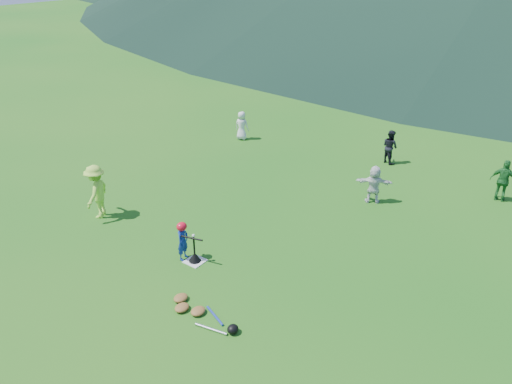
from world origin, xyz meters
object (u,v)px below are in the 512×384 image
Objects in this scene: batting_tee at (195,257)px; equipment_pile at (198,311)px; home_plate at (195,261)px; adult_coach at (97,192)px; fielder_a at (242,126)px; fielder_d at (374,184)px; fielder_c at (504,181)px; fielder_b at (390,147)px; batter_child at (183,241)px.

equipment_pile is at bearing -45.57° from batting_tee.
adult_coach is at bearing 178.81° from home_plate.
batting_tee is at bearing 107.75° from fielder_a.
adult_coach is at bearing 17.57° from fielder_d.
batting_tee is (0.00, 0.00, 0.12)m from home_plate.
fielder_c is 10.05m from equipment_pile.
fielder_b is 8.77m from batting_tee.
batter_child is 0.76× the size of fielder_c.
adult_coach reaches higher than home_plate.
fielder_a is at bearing 17.26° from batter_child.
fielder_c is at bearing 56.79° from home_plate.
fielder_d is at bearing 150.71° from fielder_a.
fielder_c is 0.72× the size of equipment_pile.
fielder_d reaches higher than equipment_pile.
fielder_a is 0.63× the size of equipment_pile.
adult_coach reaches higher than fielder_a.
fielder_d is 0.65× the size of equipment_pile.
batting_tee is at bearing -90.32° from batter_child.
fielder_a is 0.97× the size of fielder_d.
fielder_a is at bearing 157.73° from adult_coach.
equipment_pile reaches higher than home_plate.
home_plate is at bearing 106.15° from fielder_b.
fielder_d is at bearing -34.70° from batter_child.
adult_coach is at bearing 178.81° from batting_tee.
batter_child is at bearing -169.25° from batting_tee.
adult_coach is 0.86× the size of equipment_pile.
fielder_b reaches higher than batting_tee.
fielder_d reaches higher than fielder_a.
adult_coach is at bearing 76.63° from batter_child.
batter_child is 9.66m from fielder_c.
fielder_a is 5.77m from fielder_b.
home_plate is 5.93m from fielder_d.
fielder_a is 8.64m from batting_tee.
fielder_c is (5.48, 7.96, 0.16)m from batter_child.
fielder_b is (5.01, 8.59, -0.18)m from adult_coach.
fielder_c is at bearing 67.72° from equipment_pile.
batter_child is 3.43m from adult_coach.
fielder_a is 0.94× the size of fielder_b.
fielder_d is at bearing 35.25° from fielder_c.
fielder_b reaches higher than fielder_a.
adult_coach is 3.78m from batting_tee.
adult_coach is (-3.73, 0.08, 0.77)m from home_plate.
fielder_b is at bearing 179.58° from fielder_a.
batter_child is 0.85× the size of fielder_d.
batter_child is 0.87× the size of fielder_a.
adult_coach is 1.20× the size of fielder_c.
fielder_b is at bearing 122.57° from adult_coach.
fielder_c reaches higher than batter_child.
adult_coach reaches higher than fielder_b.
home_plate is 8.78m from fielder_b.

